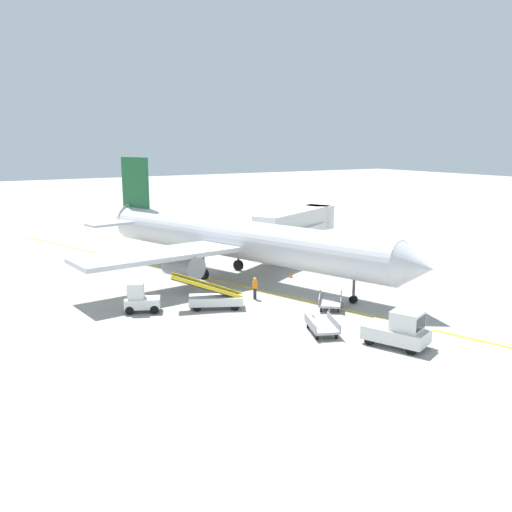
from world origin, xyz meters
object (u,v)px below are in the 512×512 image
at_px(jet_bridge, 301,222).
at_px(baggage_cart_loaded, 330,301).
at_px(baggage_tug_near_wing, 140,299).
at_px(safety_cone_nose_left, 291,275).
at_px(ground_crew_marshaller, 255,287).
at_px(airliner, 233,239).
at_px(safety_cone_nose_right, 281,256).
at_px(baggage_cart_empty_trailing, 322,326).
at_px(pushback_tug, 400,330).
at_px(belt_loader_forward_hold, 214,298).

height_order(jet_bridge, baggage_cart_loaded, jet_bridge).
height_order(baggage_tug_near_wing, safety_cone_nose_left, baggage_tug_near_wing).
bearing_deg(ground_crew_marshaller, safety_cone_nose_left, 33.71).
bearing_deg(safety_cone_nose_left, airliner, 146.91).
height_order(ground_crew_marshaller, safety_cone_nose_right, ground_crew_marshaller).
distance_m(airliner, baggage_cart_empty_trailing, 15.82).
relative_size(pushback_tug, baggage_tug_near_wing, 1.49).
relative_size(jet_bridge, baggage_tug_near_wing, 4.65).
height_order(jet_bridge, baggage_tug_near_wing, jet_bridge).
bearing_deg(baggage_tug_near_wing, airliner, 27.50).
relative_size(baggage_tug_near_wing, belt_loader_forward_hold, 0.54).
distance_m(pushback_tug, baggage_tug_near_wing, 17.59).
relative_size(ground_crew_marshaller, safety_cone_nose_left, 3.86).
bearing_deg(airliner, belt_loader_forward_hold, -127.49).
distance_m(airliner, safety_cone_nose_left, 5.94).
distance_m(baggage_cart_loaded, baggage_cart_empty_trailing, 5.44).
relative_size(airliner, pushback_tug, 8.51).
bearing_deg(jet_bridge, baggage_tug_near_wing, -154.32).
xyz_separation_m(pushback_tug, safety_cone_nose_right, (7.65, 23.77, -0.77)).
xyz_separation_m(jet_bridge, pushback_tug, (-10.33, -24.11, -2.55)).
xyz_separation_m(jet_bridge, baggage_tug_near_wing, (-20.90, -10.05, -2.62)).
bearing_deg(airliner, jet_bridge, 23.84).
bearing_deg(baggage_tug_near_wing, belt_loader_forward_hold, -21.61).
bearing_deg(baggage_tug_near_wing, ground_crew_marshaller, -9.57).
bearing_deg(safety_cone_nose_left, safety_cone_nose_right, 62.65).
bearing_deg(safety_cone_nose_right, ground_crew_marshaller, -131.27).
bearing_deg(pushback_tug, jet_bridge, 66.80).
distance_m(baggage_cart_empty_trailing, ground_crew_marshaller, 8.57).
distance_m(baggage_cart_empty_trailing, safety_cone_nose_right, 22.13).
distance_m(safety_cone_nose_left, safety_cone_nose_right, 7.93).
xyz_separation_m(baggage_cart_empty_trailing, safety_cone_nose_right, (10.09, 19.69, -0.25)).
relative_size(airliner, baggage_cart_empty_trailing, 9.12).
height_order(pushback_tug, ground_crew_marshaller, pushback_tug).
xyz_separation_m(pushback_tug, safety_cone_nose_left, (4.00, 16.72, -0.77)).
relative_size(airliner, ground_crew_marshaller, 20.27).
distance_m(belt_loader_forward_hold, baggage_cart_loaded, 8.27).
xyz_separation_m(airliner, baggage_cart_loaded, (1.54, -11.47, -2.95)).
relative_size(baggage_tug_near_wing, safety_cone_nose_right, 6.19).
distance_m(jet_bridge, baggage_tug_near_wing, 23.33).
distance_m(baggage_cart_loaded, ground_crew_marshaller, 5.81).
height_order(airliner, baggage_cart_loaded, airliner).
bearing_deg(airliner, ground_crew_marshaller, -105.80).
relative_size(baggage_tug_near_wing, ground_crew_marshaller, 1.60).
height_order(pushback_tug, baggage_tug_near_wing, pushback_tug).
distance_m(airliner, pushback_tug, 19.61).
bearing_deg(baggage_cart_loaded, baggage_tug_near_wing, 152.99).
bearing_deg(baggage_cart_empty_trailing, pushback_tug, -59.00).
height_order(ground_crew_marshaller, safety_cone_nose_left, ground_crew_marshaller).
distance_m(pushback_tug, belt_loader_forward_hold, 13.47).
xyz_separation_m(belt_loader_forward_hold, baggage_cart_loaded, (7.13, -4.18, -0.31)).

